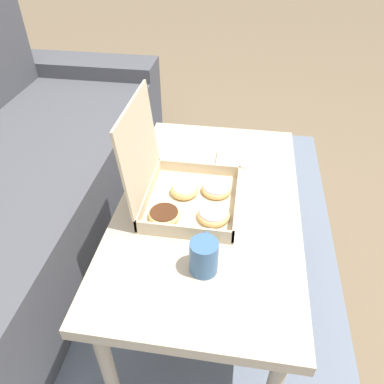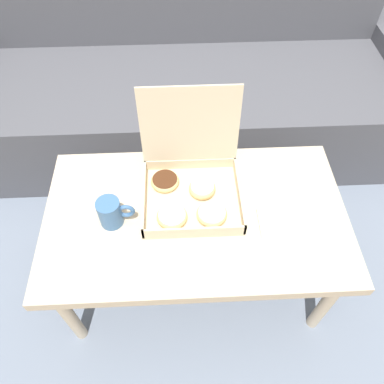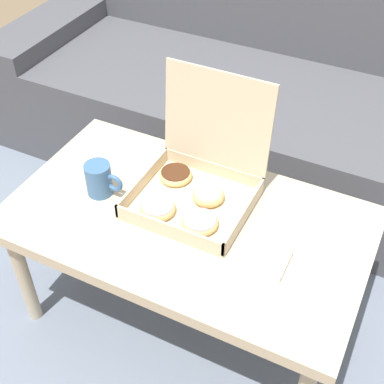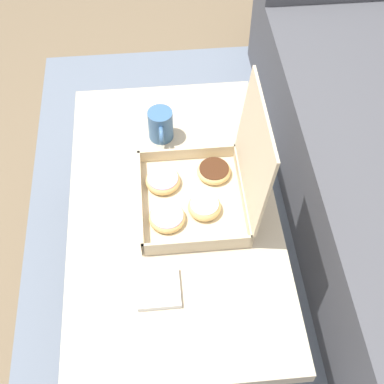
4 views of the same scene
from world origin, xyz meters
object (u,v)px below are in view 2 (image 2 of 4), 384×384
at_px(coffee_table, 196,221).
at_px(coffee_mug, 111,212).
at_px(couch, 186,83).
at_px(pastry_box, 190,183).

xyz_separation_m(coffee_table, coffee_mug, (-0.28, -0.02, 0.10)).
bearing_deg(couch, pastry_box, -91.13).
bearing_deg(coffee_mug, pastry_box, 21.89).
distance_m(coffee_table, coffee_mug, 0.30).
xyz_separation_m(couch, coffee_table, (0.00, -0.96, 0.11)).
relative_size(couch, coffee_mug, 20.48).
bearing_deg(coffee_table, pastry_box, 100.99).
height_order(couch, coffee_table, couch).
distance_m(couch, pastry_box, 0.90).
bearing_deg(couch, coffee_table, -90.00).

